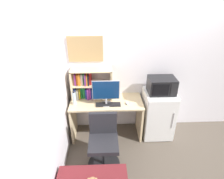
{
  "coord_description": "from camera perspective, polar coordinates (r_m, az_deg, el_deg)",
  "views": [
    {
      "loc": [
        -0.92,
        -3.11,
        2.52
      ],
      "look_at": [
        -0.81,
        -0.32,
        1.01
      ],
      "focal_mm": 29.68,
      "sensor_mm": 36.0,
      "label": 1
    }
  ],
  "objects": [
    {
      "name": "wall_back",
      "position": [
        3.61,
        19.43,
        6.99
      ],
      "size": [
        6.4,
        0.04,
        2.6
      ],
      "primitive_type": "cube",
      "color": "silver",
      "rests_on": "ground_plane"
    },
    {
      "name": "mini_fridge",
      "position": [
        3.62,
        13.88,
        -7.28
      ],
      "size": [
        0.55,
        0.55,
        0.92
      ],
      "color": "white",
      "rests_on": "ground_plane"
    },
    {
      "name": "wall_left",
      "position": [
        2.06,
        -22.04,
        -10.36
      ],
      "size": [
        0.04,
        4.4,
        2.6
      ],
      "primitive_type": "cube",
      "color": "silver",
      "rests_on": "ground_plane"
    },
    {
      "name": "water_bottle",
      "position": [
        3.23,
        -11.53,
        -2.68
      ],
      "size": [
        0.06,
        0.06,
        0.25
      ],
      "color": "silver",
      "rests_on": "desk"
    },
    {
      "name": "desk_chair",
      "position": [
        3.01,
        -2.63,
        -16.54
      ],
      "size": [
        0.51,
        0.51,
        0.89
      ],
      "color": "black",
      "rests_on": "ground_plane"
    },
    {
      "name": "keyboard",
      "position": [
        3.21,
        -1.16,
        -4.66
      ],
      "size": [
        0.42,
        0.13,
        0.02
      ],
      "primitive_type": "cube",
      "color": "black",
      "rests_on": "desk"
    },
    {
      "name": "monitor",
      "position": [
        3.1,
        -1.87,
        -0.71
      ],
      "size": [
        0.46,
        0.21,
        0.45
      ],
      "color": "#B7B7BC",
      "rests_on": "desk"
    },
    {
      "name": "computer_mouse",
      "position": [
        3.25,
        4.67,
        -4.15
      ],
      "size": [
        0.05,
        0.1,
        0.03
      ],
      "primitive_type": "ellipsoid",
      "color": "silver",
      "rests_on": "desk"
    },
    {
      "name": "hutch_bookshelf",
      "position": [
        3.35,
        -7.87,
        1.8
      ],
      "size": [
        0.72,
        0.28,
        0.56
      ],
      "color": "beige",
      "rests_on": "desk"
    },
    {
      "name": "microwave",
      "position": [
        3.32,
        15.04,
        1.21
      ],
      "size": [
        0.46,
        0.35,
        0.28
      ],
      "color": "black",
      "rests_on": "mini_fridge"
    },
    {
      "name": "wall_corkboard",
      "position": [
        3.24,
        -8.2,
        12.23
      ],
      "size": [
        0.6,
        0.02,
        0.44
      ],
      "primitive_type": "cube",
      "color": "tan"
    },
    {
      "name": "desk",
      "position": [
        3.45,
        -1.69,
        -6.84
      ],
      "size": [
        1.29,
        0.58,
        0.76
      ],
      "color": "beige",
      "rests_on": "ground_plane"
    }
  ]
}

